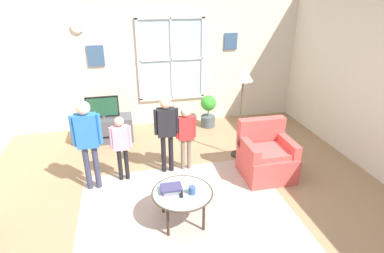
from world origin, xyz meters
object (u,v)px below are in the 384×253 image
(remote_near_books, at_px, (181,194))
(cup, at_px, (192,190))
(floor_lamp, at_px, (243,83))
(person_black_shirt, at_px, (166,127))
(tv_stand, at_px, (105,129))
(coffee_table, at_px, (182,194))
(television, at_px, (102,107))
(book_stack, at_px, (171,189))
(potted_plant_by_window, at_px, (208,110))
(armchair, at_px, (266,156))
(person_blue_shirt, at_px, (87,136))
(person_red_shirt, at_px, (186,132))
(person_pink_shirt, at_px, (121,142))

(remote_near_books, bearing_deg, cup, -3.88)
(floor_lamp, bearing_deg, person_black_shirt, -169.44)
(tv_stand, height_order, coffee_table, tv_stand)
(tv_stand, height_order, television, television)
(book_stack, xyz_separation_m, potted_plant_by_window, (1.25, 2.80, -0.11))
(book_stack, bearing_deg, armchair, 24.69)
(television, xyz_separation_m, person_blue_shirt, (-0.13, -1.61, 0.16))
(cup, height_order, remote_near_books, cup)
(floor_lamp, bearing_deg, tv_stand, 153.89)
(coffee_table, distance_m, book_stack, 0.15)
(armchair, relative_size, person_blue_shirt, 0.63)
(remote_near_books, height_order, person_blue_shirt, person_blue_shirt)
(television, distance_m, armchair, 3.13)
(armchair, xyz_separation_m, person_black_shirt, (-1.50, 0.44, 0.47))
(person_black_shirt, bearing_deg, potted_plant_by_window, 55.17)
(person_red_shirt, bearing_deg, coffee_table, -103.53)
(television, relative_size, armchair, 0.70)
(television, bearing_deg, tv_stand, 90.00)
(armchair, xyz_separation_m, cup, (-1.38, -0.85, 0.17))
(armchair, bearing_deg, person_red_shirt, 159.37)
(book_stack, bearing_deg, coffee_table, -21.04)
(tv_stand, xyz_separation_m, person_black_shirt, (1.02, -1.39, 0.55))
(armchair, bearing_deg, tv_stand, 144.04)
(floor_lamp, bearing_deg, potted_plant_by_window, 97.78)
(coffee_table, distance_m, person_blue_shirt, 1.59)
(person_black_shirt, bearing_deg, armchair, -16.39)
(cup, relative_size, floor_lamp, 0.06)
(armchair, height_order, cup, armchair)
(tv_stand, distance_m, remote_near_books, 2.86)
(person_red_shirt, relative_size, person_blue_shirt, 0.78)
(person_black_shirt, relative_size, person_pink_shirt, 1.20)
(person_black_shirt, xyz_separation_m, potted_plant_by_window, (1.12, 1.61, -0.42))
(person_black_shirt, bearing_deg, tv_stand, 126.29)
(person_red_shirt, relative_size, floor_lamp, 0.67)
(potted_plant_by_window, xyz_separation_m, floor_lamp, (0.19, -1.37, 0.97))
(remote_near_books, height_order, person_black_shirt, person_black_shirt)
(cup, relative_size, remote_near_books, 0.70)
(armchair, distance_m, person_red_shirt, 1.32)
(tv_stand, relative_size, person_blue_shirt, 0.77)
(book_stack, height_order, floor_lamp, floor_lamp)
(person_pink_shirt, bearing_deg, armchair, -8.99)
(person_black_shirt, height_order, potted_plant_by_window, person_black_shirt)
(coffee_table, height_order, floor_lamp, floor_lamp)
(armchair, xyz_separation_m, coffee_table, (-1.50, -0.80, 0.09))
(coffee_table, bearing_deg, cup, -26.57)
(person_blue_shirt, bearing_deg, cup, -40.22)
(book_stack, height_order, remote_near_books, book_stack)
(cup, distance_m, potted_plant_by_window, 3.08)
(person_black_shirt, xyz_separation_m, floor_lamp, (1.31, 0.24, 0.54))
(coffee_table, bearing_deg, person_red_shirt, 76.47)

